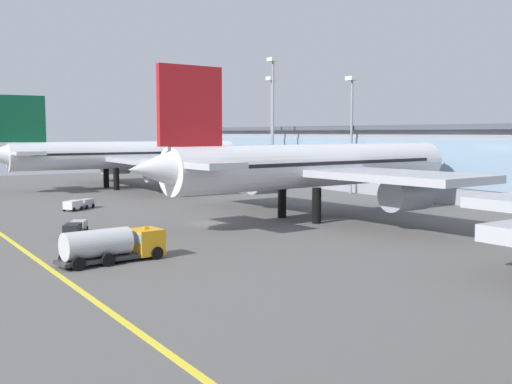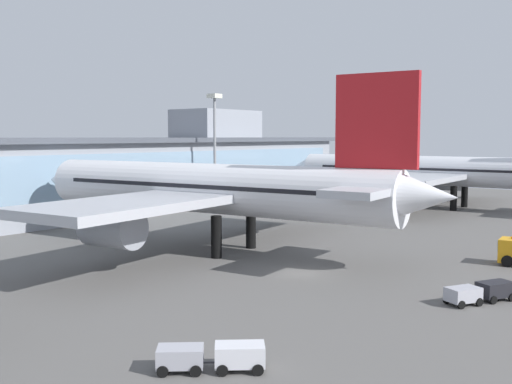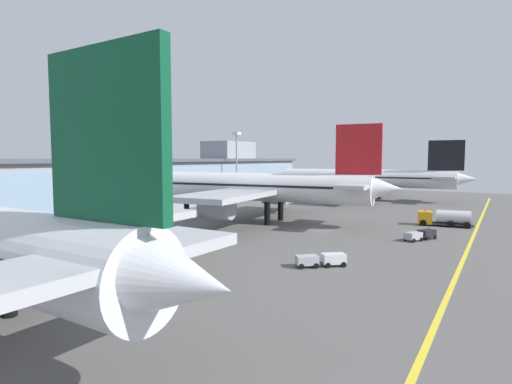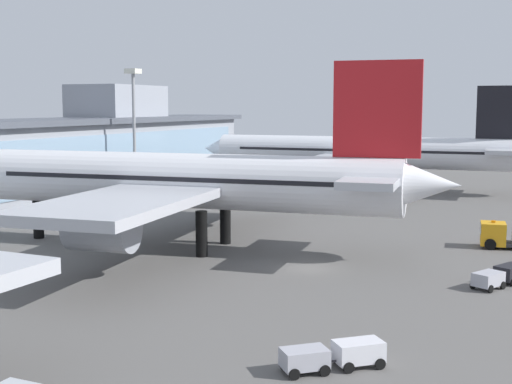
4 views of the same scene
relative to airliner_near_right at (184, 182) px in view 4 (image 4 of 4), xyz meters
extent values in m
plane|color=#5B5956|center=(-3.50, -14.10, -6.51)|extent=(200.99, 200.99, 0.00)
cube|color=#9399A3|center=(39.57, 34.43, 7.71)|extent=(16.00, 10.00, 6.00)
cylinder|color=black|center=(-2.89, -3.34, -4.38)|extent=(1.10, 1.10, 4.26)
cylinder|color=black|center=(3.48, -2.72, -4.38)|extent=(1.10, 1.10, 4.26)
cylinder|color=black|center=(-1.62, 16.66, -4.38)|extent=(1.10, 1.10, 4.26)
cylinder|color=silver|center=(-0.04, 0.39, 0.15)|extent=(9.46, 43.32, 5.33)
cone|color=silver|center=(2.22, -22.87, 0.55)|extent=(5.07, 6.27, 4.53)
cube|color=#84A3BC|center=(-1.95, 20.09, 1.08)|extent=(4.34, 4.10, 1.60)
cube|color=black|center=(-0.04, 0.39, 0.55)|extent=(8.85, 36.48, 0.43)
cube|color=#B7BAC1|center=(-0.04, 0.39, -0.52)|extent=(45.47, 14.59, 0.85)
cylinder|color=#999EA8|center=(-12.64, 0.73, -2.62)|extent=(4.25, 5.93, 3.73)
cylinder|color=#999EA8|center=(12.27, 3.14, -2.62)|extent=(4.25, 5.93, 3.73)
cube|color=red|center=(1.79, -18.44, 7.08)|extent=(1.38, 7.77, 8.53)
cube|color=#B7BAC1|center=(1.79, -18.44, 0.95)|extent=(14.69, 6.09, 0.68)
cylinder|color=black|center=(50.20, -8.30, -4.49)|extent=(1.10, 1.10, 4.04)
cylinder|color=black|center=(56.25, -8.04, -4.49)|extent=(1.10, 1.10, 4.04)
cylinder|color=black|center=(52.24, 14.75, -4.49)|extent=(1.10, 1.10, 4.04)
cylinder|color=silver|center=(53.05, -4.19, -0.20)|extent=(7.19, 50.04, 5.05)
cone|color=silver|center=(51.92, 22.24, -0.20)|extent=(4.98, 4.74, 4.79)
cube|color=#84A3BC|center=(52.07, 18.73, 0.68)|extent=(3.93, 3.69, 1.51)
cube|color=black|center=(53.05, -4.19, 0.17)|extent=(6.90, 42.07, 0.40)
cube|color=#B7BAC1|center=(53.05, -4.19, -0.83)|extent=(44.17, 13.84, 0.81)
cylinder|color=#999EA8|center=(40.76, -2.92, -2.83)|extent=(3.81, 6.63, 3.53)
cylinder|color=#999EA8|center=(65.20, -1.87, -2.83)|extent=(3.81, 6.63, 3.53)
cube|color=black|center=(54.00, -26.11, 6.36)|extent=(0.99, 8.99, 8.07)
cube|color=#B7BAC1|center=(54.00, -26.11, 0.55)|extent=(14.20, 6.08, 0.65)
cylinder|color=black|center=(10.68, -27.71, -5.96)|extent=(0.43, 1.13, 1.10)
cylinder|color=black|center=(13.26, -27.39, -5.96)|extent=(0.43, 1.13, 1.10)
cube|color=orange|center=(12.01, -27.82, -5.11)|extent=(2.87, 2.64, 2.20)
cube|color=#84A3BC|center=(12.01, -27.82, -4.63)|extent=(2.78, 2.72, 0.88)
cube|color=orange|center=(12.01, -27.82, -3.89)|extent=(0.30, 0.40, 0.20)
cylinder|color=black|center=(-0.71, -30.00, -6.21)|extent=(0.62, 0.45, 0.60)
cylinder|color=black|center=(-2.33, -29.16, -6.21)|extent=(0.62, 0.45, 0.60)
cylinder|color=black|center=(-3.02, -30.49, -6.21)|extent=(0.62, 0.45, 0.60)
cube|color=black|center=(-1.87, -30.25, -5.66)|extent=(3.00, 2.53, 1.10)
cylinder|color=black|center=(-3.52, -28.54, -6.21)|extent=(0.62, 0.44, 0.60)
cylinder|color=black|center=(-4.22, -29.87, -6.21)|extent=(0.62, 0.44, 0.60)
cylinder|color=black|center=(-5.01, -27.76, -6.21)|extent=(0.62, 0.44, 0.60)
cylinder|color=black|center=(-5.71, -29.09, -6.21)|extent=(0.62, 0.44, 0.60)
cube|color=#A8A8B2|center=(-4.62, -28.82, -5.71)|extent=(2.82, 2.44, 1.00)
cube|color=#2D2D33|center=(-3.28, -29.51, -6.06)|extent=(0.58, 0.37, 0.08)
cylinder|color=black|center=(-22.89, -24.04, -6.21)|extent=(0.54, 0.59, 0.60)
cylinder|color=black|center=(-24.03, -25.02, -6.21)|extent=(0.54, 0.59, 0.60)
cylinder|color=black|center=(-24.07, -22.66, -6.21)|extent=(0.54, 0.59, 0.60)
cylinder|color=black|center=(-25.21, -23.64, -6.21)|extent=(0.54, 0.59, 0.60)
cube|color=silver|center=(-24.05, -23.84, -5.66)|extent=(2.83, 2.95, 1.10)
cylinder|color=black|center=(-24.95, -21.63, -6.21)|extent=(0.53, 0.57, 0.60)
cylinder|color=black|center=(-26.09, -22.61, -6.21)|extent=(0.53, 0.57, 0.60)
cylinder|color=black|center=(-26.04, -20.36, -6.21)|extent=(0.53, 0.57, 0.60)
cylinder|color=black|center=(-27.18, -21.33, -6.21)|extent=(0.53, 0.57, 0.60)
cube|color=#A8A8B2|center=(-26.06, -21.48, -5.71)|extent=(2.70, 2.80, 1.00)
cube|color=#2D2D33|center=(-25.09, -22.62, -6.06)|extent=(0.47, 0.52, 0.08)
cylinder|color=gray|center=(25.15, 21.95, 2.65)|extent=(0.44, 0.44, 18.32)
cube|color=silver|center=(25.15, 21.95, 12.16)|extent=(1.80, 1.80, 0.70)
camera|label=1|loc=(62.32, -48.36, 4.26)|focal=44.07mm
camera|label=2|loc=(-47.55, -43.25, 5.68)|focal=42.22mm
camera|label=3|loc=(-67.97, -40.06, 5.56)|focal=29.26mm
camera|label=4|loc=(-59.44, -32.99, 7.43)|focal=49.12mm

